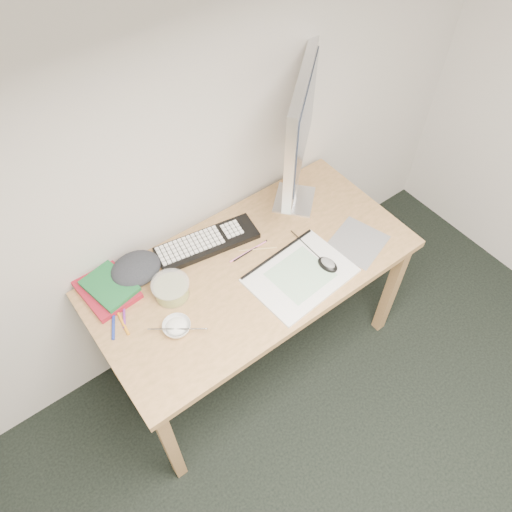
% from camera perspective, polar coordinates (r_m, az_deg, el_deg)
% --- Properties ---
extents(desk, '(1.40, 0.70, 0.75)m').
position_cam_1_polar(desk, '(2.20, -0.34, -2.48)').
color(desk, tan).
rests_on(desk, ground).
extents(mousepad, '(0.29, 0.27, 0.00)m').
position_cam_1_polar(mousepad, '(2.26, 11.49, 1.53)').
color(mousepad, slate).
rests_on(mousepad, desk).
extents(sketchpad, '(0.45, 0.33, 0.01)m').
position_cam_1_polar(sketchpad, '(2.11, 5.08, -2.23)').
color(sketchpad, white).
rests_on(sketchpad, desk).
extents(keyboard, '(0.48, 0.22, 0.03)m').
position_cam_1_polar(keyboard, '(2.21, -5.61, 1.51)').
color(keyboard, black).
rests_on(keyboard, desk).
extents(monitor, '(0.46, 0.41, 0.68)m').
position_cam_1_polar(monitor, '(2.13, 5.07, 14.42)').
color(monitor, silver).
rests_on(monitor, desk).
extents(mouse, '(0.07, 0.11, 0.03)m').
position_cam_1_polar(mouse, '(2.13, 8.21, -0.81)').
color(mouse, black).
rests_on(mouse, sketchpad).
extents(rice_bowl, '(0.11, 0.11, 0.03)m').
position_cam_1_polar(rice_bowl, '(1.97, -9.03, -8.02)').
color(rice_bowl, white).
rests_on(rice_bowl, desk).
extents(chopsticks, '(0.19, 0.14, 0.02)m').
position_cam_1_polar(chopsticks, '(1.94, -8.94, -8.24)').
color(chopsticks, silver).
rests_on(chopsticks, rice_bowl).
extents(fruit_tub, '(0.18, 0.18, 0.08)m').
position_cam_1_polar(fruit_tub, '(2.05, -9.67, -3.75)').
color(fruit_tub, gold).
rests_on(fruit_tub, desk).
extents(book_red, '(0.21, 0.27, 0.03)m').
position_cam_1_polar(book_red, '(2.14, -16.72, -3.64)').
color(book_red, maroon).
rests_on(book_red, desk).
extents(book_green, '(0.19, 0.24, 0.02)m').
position_cam_1_polar(book_green, '(2.12, -16.39, -3.30)').
color(book_green, '#186330').
rests_on(book_green, book_red).
extents(cloth_lump, '(0.20, 0.18, 0.07)m').
position_cam_1_polar(cloth_lump, '(2.14, -13.57, -1.45)').
color(cloth_lump, '#222428').
rests_on(cloth_lump, desk).
extents(pencil_pink, '(0.20, 0.01, 0.01)m').
position_cam_1_polar(pencil_pink, '(2.18, -0.91, 0.50)').
color(pencil_pink, pink).
rests_on(pencil_pink, desk).
extents(pencil_tan, '(0.15, 0.09, 0.01)m').
position_cam_1_polar(pencil_tan, '(2.19, 0.20, 0.78)').
color(pencil_tan, tan).
rests_on(pencil_tan, desk).
extents(pencil_black, '(0.19, 0.01, 0.01)m').
position_cam_1_polar(pencil_black, '(2.18, -0.64, 0.61)').
color(pencil_black, black).
rests_on(pencil_black, desk).
extents(marker_blue, '(0.08, 0.13, 0.01)m').
position_cam_1_polar(marker_blue, '(2.05, -15.99, -7.48)').
color(marker_blue, navy).
rests_on(marker_blue, desk).
extents(marker_orange, '(0.02, 0.13, 0.01)m').
position_cam_1_polar(marker_orange, '(2.04, -14.99, -7.35)').
color(marker_orange, orange).
rests_on(marker_orange, desk).
extents(marker_purple, '(0.06, 0.11, 0.01)m').
position_cam_1_polar(marker_purple, '(2.06, -14.84, -6.59)').
color(marker_purple, '#702894').
rests_on(marker_purple, desk).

